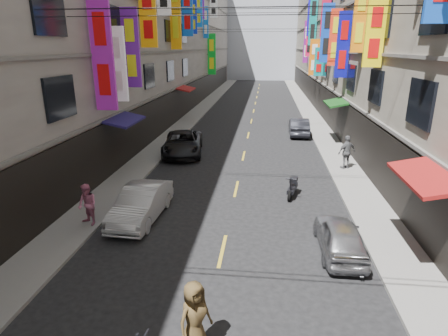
% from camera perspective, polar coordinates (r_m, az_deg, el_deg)
% --- Properties ---
extents(sidewalk_left, '(2.00, 90.00, 0.12)m').
position_cam_1_polar(sidewalk_left, '(36.79, -5.26, 7.41)').
color(sidewalk_left, slate).
rests_on(sidewalk_left, ground).
extents(sidewalk_right, '(2.00, 90.00, 0.12)m').
position_cam_1_polar(sidewalk_right, '(36.35, 13.75, 6.85)').
color(sidewalk_right, slate).
rests_on(sidewalk_right, ground).
extents(building_row_left, '(10.14, 90.00, 19.00)m').
position_cam_1_polar(building_row_left, '(37.94, -15.27, 21.52)').
color(building_row_left, gray).
rests_on(building_row_left, ground).
extents(building_row_right, '(10.14, 90.00, 19.00)m').
position_cam_1_polar(building_row_right, '(37.09, 24.76, 20.67)').
color(building_row_right, '#A19887').
rests_on(building_row_right, ground).
extents(haze_block, '(18.00, 8.00, 22.00)m').
position_cam_1_polar(haze_block, '(85.54, 5.87, 20.74)').
color(haze_block, '#A8ADBB').
rests_on(haze_block, ground).
extents(shop_signage, '(14.00, 55.00, 12.34)m').
position_cam_1_polar(shop_signage, '(28.40, 3.35, 22.72)').
color(shop_signage, blue).
rests_on(shop_signage, ground).
extents(street_awnings, '(13.99, 35.20, 0.41)m').
position_cam_1_polar(street_awnings, '(19.95, -1.21, 7.12)').
color(street_awnings, '#12461E').
rests_on(street_awnings, ground).
extents(overhead_cables, '(14.00, 38.04, 1.24)m').
position_cam_1_polar(overhead_cables, '(23.55, 3.38, 22.92)').
color(overhead_cables, black).
rests_on(overhead_cables, ground).
extents(lane_markings, '(0.12, 80.20, 0.01)m').
position_cam_1_polar(lane_markings, '(33.15, 3.97, 6.18)').
color(lane_markings, gold).
rests_on(lane_markings, ground).
extents(scooter_far_right, '(0.68, 1.78, 1.14)m').
position_cam_1_polar(scooter_far_right, '(17.97, 10.40, -2.91)').
color(scooter_far_right, black).
rests_on(scooter_far_right, ground).
extents(car_left_mid, '(1.66, 4.26, 1.38)m').
position_cam_1_polar(car_left_mid, '(15.66, -12.49, -5.27)').
color(car_left_mid, beige).
rests_on(car_left_mid, ground).
extents(car_left_far, '(3.14, 5.56, 1.46)m').
position_cam_1_polar(car_left_far, '(24.73, -6.28, 3.76)').
color(car_left_far, black).
rests_on(car_left_far, ground).
extents(car_right_mid, '(1.47, 3.57, 1.21)m').
position_cam_1_polar(car_right_mid, '(13.55, 17.25, -9.93)').
color(car_right_mid, '#A2A3A7').
rests_on(car_right_mid, ground).
extents(car_right_far, '(1.51, 4.20, 1.38)m').
position_cam_1_polar(car_right_far, '(30.64, 11.32, 6.21)').
color(car_right_far, '#282931').
rests_on(car_right_far, ground).
extents(pedestrian_lfar, '(0.97, 0.88, 1.65)m').
position_cam_1_polar(pedestrian_lfar, '(15.46, -20.09, -5.27)').
color(pedestrian_lfar, '#CD6C8D').
rests_on(pedestrian_lfar, sidewalk_left).
extents(pedestrian_rfar, '(1.30, 1.10, 1.92)m').
position_cam_1_polar(pedestrian_rfar, '(22.30, 18.20, 2.31)').
color(pedestrian_rfar, '#5F5F62').
rests_on(pedestrian_rfar, sidewalk_right).
extents(pedestrian_crossing, '(1.03, 1.07, 1.81)m').
position_cam_1_polar(pedestrian_crossing, '(9.17, -4.51, -21.77)').
color(pedestrian_crossing, '#503D20').
rests_on(pedestrian_crossing, ground).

